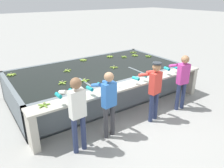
% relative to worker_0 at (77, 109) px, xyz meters
% --- Properties ---
extents(ground_plane, '(80.00, 80.00, 0.00)m').
position_rel_worker_0_xyz_m(ground_plane, '(1.81, 0.36, -1.00)').
color(ground_plane, '#999993').
rests_on(ground_plane, ground).
extents(wash_tank, '(5.38, 2.83, 0.91)m').
position_rel_worker_0_xyz_m(wash_tank, '(1.81, 2.22, -0.55)').
color(wash_tank, slate).
rests_on(wash_tank, ground).
extents(work_ledge, '(5.38, 0.45, 0.91)m').
position_rel_worker_0_xyz_m(work_ledge, '(1.81, 0.59, -0.33)').
color(work_ledge, '#B7B2A3').
rests_on(work_ledge, ground).
extents(worker_0, '(0.43, 0.72, 1.67)m').
position_rel_worker_0_xyz_m(worker_0, '(0.00, 0.00, 0.00)').
color(worker_0, navy).
rests_on(worker_0, ground).
extents(worker_1, '(0.46, 0.73, 1.59)m').
position_rel_worker_0_xyz_m(worker_1, '(0.80, 0.09, -0.05)').
color(worker_1, '#38383D').
rests_on(worker_1, ground).
extents(worker_2, '(0.48, 0.74, 1.59)m').
position_rel_worker_0_xyz_m(worker_2, '(2.14, 0.01, -0.04)').
color(worker_2, navy).
rests_on(worker_2, ground).
extents(worker_3, '(0.47, 0.73, 1.60)m').
position_rel_worker_0_xyz_m(worker_3, '(3.23, 0.03, -0.04)').
color(worker_3, navy).
rests_on(worker_3, ground).
extents(banana_bunch_floating_0, '(0.28, 0.27, 0.08)m').
position_rel_worker_0_xyz_m(banana_bunch_floating_0, '(0.55, 1.27, -0.07)').
color(banana_bunch_floating_0, '#8CB738').
rests_on(banana_bunch_floating_0, wash_tank).
extents(banana_bunch_floating_1, '(0.28, 0.28, 0.08)m').
position_rel_worker_0_xyz_m(banana_bunch_floating_1, '(3.32, 2.77, -0.07)').
color(banana_bunch_floating_1, '#75A333').
rests_on(banana_bunch_floating_1, wash_tank).
extents(banana_bunch_floating_2, '(0.28, 0.28, 0.08)m').
position_rel_worker_0_xyz_m(banana_bunch_floating_2, '(1.85, 3.26, -0.07)').
color(banana_bunch_floating_2, '#93BC3D').
rests_on(banana_bunch_floating_2, wash_tank).
extents(banana_bunch_floating_3, '(0.24, 0.24, 0.08)m').
position_rel_worker_0_xyz_m(banana_bunch_floating_3, '(2.27, 1.95, -0.07)').
color(banana_bunch_floating_3, '#9EC642').
rests_on(banana_bunch_floating_3, wash_tank).
extents(banana_bunch_floating_4, '(0.28, 0.28, 0.08)m').
position_rel_worker_0_xyz_m(banana_bunch_floating_4, '(0.89, 2.49, -0.07)').
color(banana_bunch_floating_4, '#93BC3D').
rests_on(banana_bunch_floating_4, wash_tank).
extents(banana_bunch_floating_5, '(0.27, 0.28, 0.08)m').
position_rel_worker_0_xyz_m(banana_bunch_floating_5, '(4.14, 2.32, -0.07)').
color(banana_bunch_floating_5, '#75A333').
rests_on(banana_bunch_floating_5, wash_tank).
extents(banana_bunch_floating_6, '(0.28, 0.28, 0.08)m').
position_rel_worker_0_xyz_m(banana_bunch_floating_6, '(0.37, 1.62, -0.07)').
color(banana_bunch_floating_6, '#93BC3D').
rests_on(banana_bunch_floating_6, wash_tank).
extents(banana_bunch_floating_7, '(0.24, 0.24, 0.08)m').
position_rel_worker_0_xyz_m(banana_bunch_floating_7, '(4.05, 3.12, -0.07)').
color(banana_bunch_floating_7, '#93BC3D').
rests_on(banana_bunch_floating_7, wash_tank).
extents(banana_bunch_floating_8, '(0.27, 0.28, 0.08)m').
position_rel_worker_0_xyz_m(banana_bunch_floating_8, '(3.79, 2.71, -0.07)').
color(banana_bunch_floating_8, '#8CB738').
rests_on(banana_bunch_floating_8, wash_tank).
extents(banana_bunch_floating_9, '(0.28, 0.28, 0.08)m').
position_rel_worker_0_xyz_m(banana_bunch_floating_9, '(0.94, 1.43, -0.07)').
color(banana_bunch_floating_9, '#7FAD33').
rests_on(banana_bunch_floating_9, wash_tank).
extents(banana_bunch_floating_10, '(0.28, 0.28, 0.08)m').
position_rel_worker_0_xyz_m(banana_bunch_floating_10, '(2.90, 3.12, -0.07)').
color(banana_bunch_floating_10, '#8CB738').
rests_on(banana_bunch_floating_10, wash_tank).
extents(banana_bunch_floating_11, '(0.28, 0.28, 0.08)m').
position_rel_worker_0_xyz_m(banana_bunch_floating_11, '(-0.61, 3.08, -0.07)').
color(banana_bunch_floating_11, '#9EC642').
rests_on(banana_bunch_floating_11, wash_tank).
extents(banana_bunch_ledge_0, '(0.27, 0.28, 0.08)m').
position_rel_worker_0_xyz_m(banana_bunch_ledge_0, '(-0.46, 0.65, -0.07)').
color(banana_bunch_ledge_0, '#75A333').
rests_on(banana_bunch_ledge_0, work_ledge).
extents(knife_0, '(0.19, 0.32, 0.02)m').
position_rel_worker_0_xyz_m(knife_0, '(0.25, 0.70, -0.08)').
color(knife_0, silver).
rests_on(knife_0, work_ledge).
extents(knife_1, '(0.20, 0.32, 0.02)m').
position_rel_worker_0_xyz_m(knife_1, '(1.39, 0.66, -0.08)').
color(knife_1, silver).
rests_on(knife_1, work_ledge).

